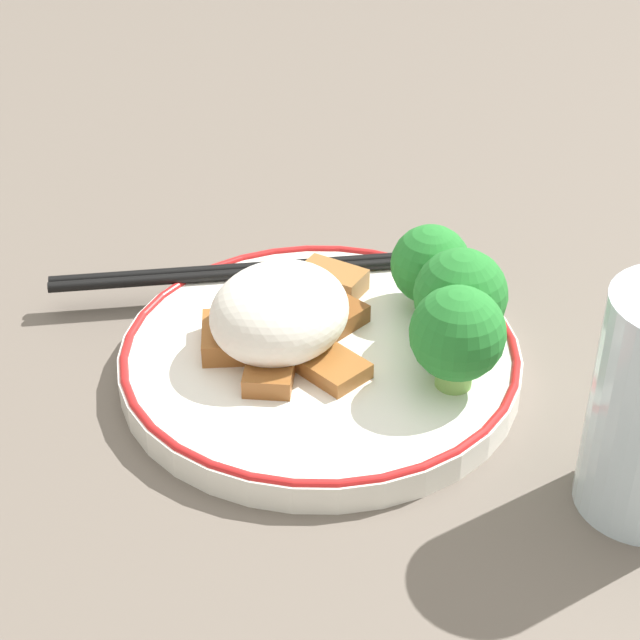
# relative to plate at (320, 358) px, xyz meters

# --- Properties ---
(ground_plane) EXTENTS (3.00, 3.00, 0.00)m
(ground_plane) POSITION_rel_plate_xyz_m (0.00, 0.00, -0.01)
(ground_plane) COLOR #665B51
(plate) EXTENTS (0.23, 0.23, 0.02)m
(plate) POSITION_rel_plate_xyz_m (0.00, 0.00, 0.00)
(plate) COLOR white
(plate) RESTS_ON ground_plane
(rice_mound) EXTENTS (0.08, 0.07, 0.05)m
(rice_mound) POSITION_rel_plate_xyz_m (0.01, -0.02, 0.03)
(rice_mound) COLOR white
(rice_mound) RESTS_ON plate
(broccoli_back_left) EXTENTS (0.05, 0.05, 0.06)m
(broccoli_back_left) POSITION_rel_plate_xyz_m (-0.02, 0.08, 0.04)
(broccoli_back_left) COLOR #7FB756
(broccoli_back_left) RESTS_ON plate
(broccoli_back_center) EXTENTS (0.05, 0.05, 0.06)m
(broccoli_back_center) POSITION_rel_plate_xyz_m (-0.06, 0.05, 0.04)
(broccoli_back_center) COLOR #7FB756
(broccoli_back_center) RESTS_ON plate
(broccoli_back_right) EXTENTS (0.05, 0.05, 0.05)m
(broccoli_back_right) POSITION_rel_plate_xyz_m (-0.08, 0.02, 0.03)
(broccoli_back_right) COLOR #7FB756
(broccoli_back_right) RESTS_ON plate
(meat_near_front) EXTENTS (0.04, 0.02, 0.01)m
(meat_near_front) POSITION_rel_plate_xyz_m (-0.02, -0.01, 0.01)
(meat_near_front) COLOR brown
(meat_near_front) RESTS_ON plate
(meat_near_left) EXTENTS (0.05, 0.05, 0.01)m
(meat_near_left) POSITION_rel_plate_xyz_m (0.03, -0.04, 0.01)
(meat_near_left) COLOR #995B28
(meat_near_left) RESTS_ON plate
(meat_near_right) EXTENTS (0.04, 0.04, 0.01)m
(meat_near_right) POSITION_rel_plate_xyz_m (0.04, 0.00, 0.01)
(meat_near_right) COLOR brown
(meat_near_right) RESTS_ON plate
(meat_near_back) EXTENTS (0.03, 0.04, 0.01)m
(meat_near_back) POSITION_rel_plate_xyz_m (0.01, 0.02, 0.01)
(meat_near_back) COLOR #995B28
(meat_near_back) RESTS_ON plate
(meat_on_rice_edge) EXTENTS (0.03, 0.04, 0.01)m
(meat_on_rice_edge) POSITION_rel_plate_xyz_m (-0.05, -0.03, 0.01)
(meat_on_rice_edge) COLOR #9E6633
(meat_on_rice_edge) RESTS_ON plate
(chopsticks) EXTENTS (0.19, 0.18, 0.01)m
(chopsticks) POSITION_rel_plate_xyz_m (-0.03, -0.08, 0.01)
(chopsticks) COLOR black
(chopsticks) RESTS_ON plate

